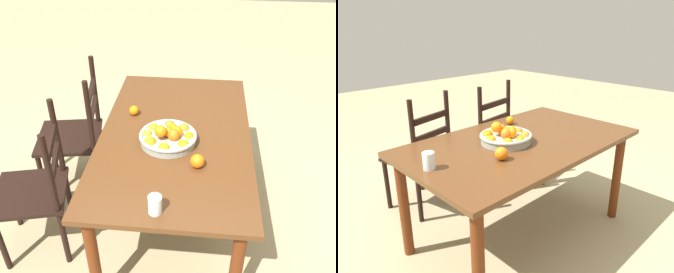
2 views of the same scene
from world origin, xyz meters
TOP-DOWN VIEW (x-y plane):
  - ground_plane at (0.00, 0.00)m, footprint 12.00×12.00m
  - dining_table at (0.00, 0.00)m, footprint 1.53×0.90m
  - chair_near_window at (-0.29, 0.81)m, footprint 0.51×0.51m
  - chair_by_cabinet at (0.30, 0.76)m, footprint 0.52×0.52m
  - fruit_bowl at (-0.11, 0.04)m, footprint 0.34×0.34m
  - orange_loose_0 at (0.19, 0.29)m, footprint 0.06×0.06m
  - orange_loose_1 at (-0.31, -0.14)m, footprint 0.08×0.08m
  - drinking_glass at (-0.66, 0.04)m, footprint 0.06×0.06m

SIDE VIEW (x-z plane):
  - ground_plane at x=0.00m, z-range 0.00..0.00m
  - chair_near_window at x=-0.29m, z-range -0.04..0.92m
  - chair_by_cabinet at x=0.30m, z-range -0.04..0.94m
  - dining_table at x=0.00m, z-range 0.27..0.99m
  - orange_loose_0 at x=0.19m, z-range 0.72..0.79m
  - orange_loose_1 at x=-0.31m, z-range 0.72..0.80m
  - fruit_bowl at x=-0.11m, z-range 0.70..0.83m
  - drinking_glass at x=-0.66m, z-range 0.72..0.82m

